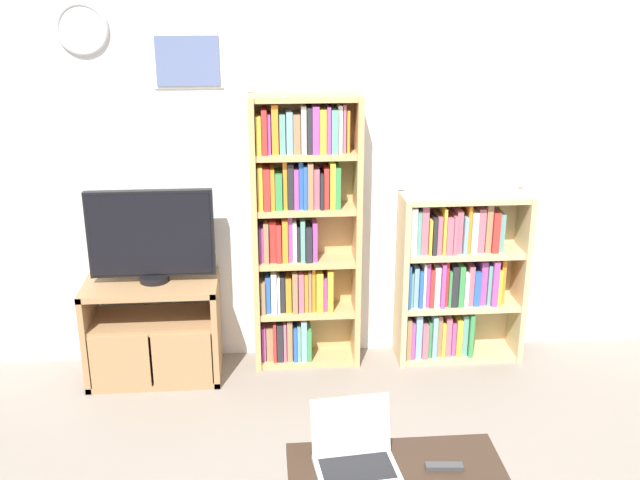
{
  "coord_description": "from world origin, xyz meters",
  "views": [
    {
      "loc": [
        -0.42,
        -2.4,
        2.41
      ],
      "look_at": [
        -0.13,
        1.2,
        1.14
      ],
      "focal_mm": 42.0,
      "sensor_mm": 36.0,
      "label": 1
    }
  ],
  "objects_px": {
    "bookshelf_tall": "(301,230)",
    "bookshelf_short": "(454,277)",
    "tv_stand": "(154,330)",
    "laptop": "(354,451)",
    "remote_near_laptop": "(444,466)",
    "television": "(151,236)"
  },
  "relations": [
    {
      "from": "television",
      "to": "laptop",
      "type": "bearing_deg",
      "value": -57.8
    },
    {
      "from": "tv_stand",
      "to": "remote_near_laptop",
      "type": "distance_m",
      "value": 2.21
    },
    {
      "from": "television",
      "to": "bookshelf_short",
      "type": "xyz_separation_m",
      "value": [
        1.91,
        0.09,
        -0.37
      ]
    },
    {
      "from": "remote_near_laptop",
      "to": "tv_stand",
      "type": "bearing_deg",
      "value": -134.14
    },
    {
      "from": "tv_stand",
      "to": "remote_near_laptop",
      "type": "relative_size",
      "value": 5.02
    },
    {
      "from": "laptop",
      "to": "remote_near_laptop",
      "type": "bearing_deg",
      "value": -14.33
    },
    {
      "from": "tv_stand",
      "to": "television",
      "type": "relative_size",
      "value": 1.08
    },
    {
      "from": "bookshelf_short",
      "to": "remote_near_laptop",
      "type": "height_order",
      "value": "bookshelf_short"
    },
    {
      "from": "television",
      "to": "bookshelf_tall",
      "type": "xyz_separation_m",
      "value": [
        0.91,
        0.1,
        -0.02
      ]
    },
    {
      "from": "tv_stand",
      "to": "laptop",
      "type": "relative_size",
      "value": 2.19
    },
    {
      "from": "bookshelf_tall",
      "to": "bookshelf_short",
      "type": "bearing_deg",
      "value": -0.9
    },
    {
      "from": "television",
      "to": "laptop",
      "type": "xyz_separation_m",
      "value": [
        1.04,
        -1.65,
        -0.44
      ]
    },
    {
      "from": "bookshelf_tall",
      "to": "remote_near_laptop",
      "type": "relative_size",
      "value": 10.79
    },
    {
      "from": "bookshelf_tall",
      "to": "bookshelf_short",
      "type": "height_order",
      "value": "bookshelf_tall"
    },
    {
      "from": "tv_stand",
      "to": "bookshelf_short",
      "type": "bearing_deg",
      "value": 3.59
    },
    {
      "from": "remote_near_laptop",
      "to": "laptop",
      "type": "bearing_deg",
      "value": -93.47
    },
    {
      "from": "tv_stand",
      "to": "television",
      "type": "height_order",
      "value": "television"
    },
    {
      "from": "bookshelf_tall",
      "to": "bookshelf_short",
      "type": "xyz_separation_m",
      "value": [
        1.0,
        -0.02,
        -0.35
      ]
    },
    {
      "from": "bookshelf_short",
      "to": "remote_near_laptop",
      "type": "xyz_separation_m",
      "value": [
        -0.49,
        -1.79,
        -0.13
      ]
    },
    {
      "from": "bookshelf_short",
      "to": "remote_near_laptop",
      "type": "relative_size",
      "value": 6.91
    },
    {
      "from": "bookshelf_short",
      "to": "remote_near_laptop",
      "type": "distance_m",
      "value": 1.86
    },
    {
      "from": "bookshelf_tall",
      "to": "laptop",
      "type": "xyz_separation_m",
      "value": [
        0.13,
        -1.75,
        -0.42
      ]
    }
  ]
}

